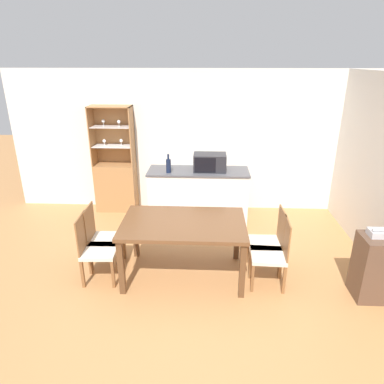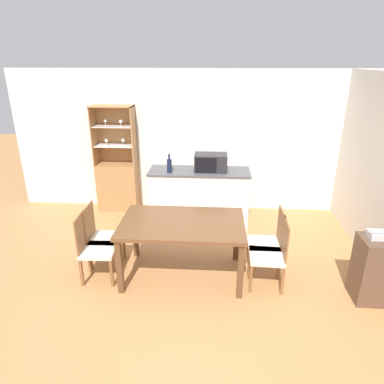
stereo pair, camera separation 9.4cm
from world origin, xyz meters
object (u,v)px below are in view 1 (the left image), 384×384
object	(u,v)px
telephone	(380,233)
dining_chair_side_right_near	(272,254)
dining_table	(184,228)
dining_chair_side_left_near	(96,249)
display_cabinet	(116,180)
side_cabinet	(380,268)
dining_chair_side_left_far	(102,238)
dining_chair_side_right_far	(268,242)
microwave	(210,162)
wine_bottle	(168,165)

from	to	relation	value
telephone	dining_chair_side_right_near	bearing A→B (deg)	172.14
dining_table	dining_chair_side_left_near	distance (m)	1.15
display_cabinet	dining_table	world-z (taller)	display_cabinet
dining_chair_side_left_near	side_cabinet	distance (m)	3.46
dining_chair_side_left_far	dining_chair_side_right_far	distance (m)	2.23
display_cabinet	microwave	size ratio (longest dim) A/B	3.64
display_cabinet	wine_bottle	xyz separation A→B (m)	(1.07, -0.65, 0.49)
microwave	side_cabinet	distance (m)	2.87
dining_table	telephone	bearing A→B (deg)	-7.74
dining_chair_side_right_near	dining_table	bearing A→B (deg)	84.96
display_cabinet	telephone	world-z (taller)	display_cabinet
dining_chair_side_left_far	telephone	size ratio (longest dim) A/B	3.77
dining_chair_side_left_near	microwave	bearing A→B (deg)	137.54
dining_chair_side_left_far	wine_bottle	size ratio (longest dim) A/B	2.89
display_cabinet	dining_chair_side_left_far	distance (m)	1.97
dining_chair_side_right_far	microwave	xyz separation A→B (m)	(-0.79, 1.43, 0.66)
dining_chair_side_right_near	microwave	distance (m)	2.01
microwave	dining_chair_side_right_far	bearing A→B (deg)	-61.16
dining_chair_side_left_far	side_cabinet	distance (m)	3.49
side_cabinet	dining_chair_side_left_near	bearing A→B (deg)	176.79
wine_bottle	dining_chair_side_left_far	bearing A→B (deg)	-120.72
dining_chair_side_right_far	wine_bottle	distance (m)	2.05
dining_chair_side_right_far	wine_bottle	xyz separation A→B (m)	(-1.46, 1.29, 0.64)
dining_chair_side_right_far	dining_table	bearing A→B (deg)	96.89
dining_table	telephone	world-z (taller)	telephone
dining_chair_side_left_far	side_cabinet	world-z (taller)	dining_chair_side_left_far
display_cabinet	wine_bottle	size ratio (longest dim) A/B	6.26
dining_chair_side_right_far	microwave	world-z (taller)	microwave
dining_table	side_cabinet	distance (m)	2.38
side_cabinet	telephone	bearing A→B (deg)	154.49
dining_table	wine_bottle	bearing A→B (deg)	103.53
dining_chair_side_left_near	telephone	size ratio (longest dim) A/B	3.77
microwave	dining_chair_side_right_near	bearing A→B (deg)	-65.48
dining_chair_side_left_far	dining_chair_side_left_near	world-z (taller)	same
dining_chair_side_left_far	telephone	distance (m)	3.44
dining_chair_side_left_near	dining_chair_side_right_far	bearing A→B (deg)	94.90
dining_chair_side_right_near	dining_chair_side_left_near	distance (m)	2.23
dining_chair_side_right_near	telephone	xyz separation A→B (m)	(1.16, -0.16, 0.40)
dining_chair_side_left_near	dining_table	bearing A→B (deg)	94.94
display_cabinet	dining_table	xyz separation A→B (m)	(1.42, -2.09, 0.10)
dining_chair_side_left_near	side_cabinet	size ratio (longest dim) A/B	1.12
dining_chair_side_left_far	wine_bottle	xyz separation A→B (m)	(0.77, 1.29, 0.64)
display_cabinet	dining_chair_side_left_near	bearing A→B (deg)	-82.27
dining_table	dining_chair_side_left_far	xyz separation A→B (m)	(-1.11, 0.15, -0.25)
display_cabinet	dining_chair_side_left_near	distance (m)	2.26
display_cabinet	dining_chair_side_right_near	world-z (taller)	display_cabinet
microwave	telephone	world-z (taller)	microwave
dining_table	telephone	distance (m)	2.30
dining_chair_side_right_near	telephone	world-z (taller)	telephone
microwave	telephone	xyz separation A→B (m)	(1.94, -1.89, -0.26)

